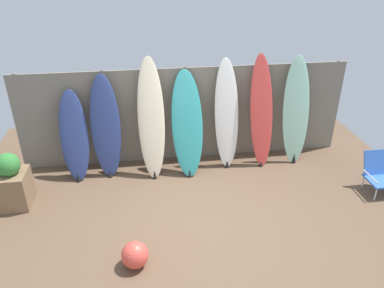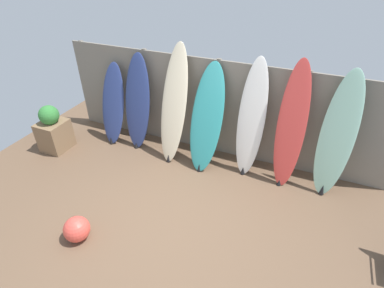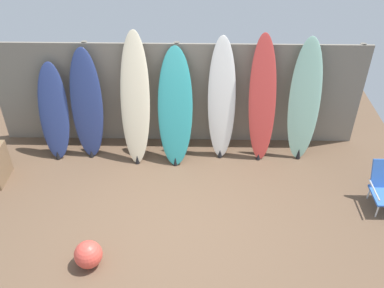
{
  "view_description": "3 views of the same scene",
  "coord_description": "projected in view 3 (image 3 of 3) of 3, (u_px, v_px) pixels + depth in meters",
  "views": [
    {
      "loc": [
        -0.78,
        -4.41,
        3.67
      ],
      "look_at": [
        -0.02,
        0.96,
        0.82
      ],
      "focal_mm": 35.0,
      "sensor_mm": 36.0,
      "label": 1
    },
    {
      "loc": [
        1.49,
        -2.65,
        3.39
      ],
      "look_at": [
        0.12,
        0.59,
        1.03
      ],
      "focal_mm": 28.0,
      "sensor_mm": 36.0,
      "label": 2
    },
    {
      "loc": [
        0.36,
        -4.21,
        4.45
      ],
      "look_at": [
        0.27,
        0.43,
        1.03
      ],
      "focal_mm": 40.0,
      "sensor_mm": 36.0,
      "label": 3
    }
  ],
  "objects": [
    {
      "name": "surfboard_white_4",
      "position": [
        222.0,
        100.0,
        6.8
      ],
      "size": [
        0.47,
        0.52,
        1.99
      ],
      "color": "white",
      "rests_on": "ground"
    },
    {
      "name": "fence_back",
      "position": [
        178.0,
        94.0,
        7.11
      ],
      "size": [
        6.08,
        0.11,
        1.8
      ],
      "color": "gray",
      "rests_on": "ground"
    },
    {
      "name": "surfboard_navy_0",
      "position": [
        54.0,
        112.0,
        6.9
      ],
      "size": [
        0.51,
        0.6,
        1.56
      ],
      "color": "navy",
      "rests_on": "ground"
    },
    {
      "name": "surfboard_cream_2",
      "position": [
        135.0,
        100.0,
        6.72
      ],
      "size": [
        0.47,
        0.73,
        2.07
      ],
      "color": "beige",
      "rests_on": "ground"
    },
    {
      "name": "surfboard_teal_3",
      "position": [
        175.0,
        108.0,
        6.76
      ],
      "size": [
        0.56,
        0.77,
        1.82
      ],
      "color": "teal",
      "rests_on": "ground"
    },
    {
      "name": "surfboard_red_5",
      "position": [
        262.0,
        100.0,
        6.73
      ],
      "size": [
        0.51,
        0.56,
        2.05
      ],
      "color": "#D13D38",
      "rests_on": "ground"
    },
    {
      "name": "beach_ball",
      "position": [
        88.0,
        254.0,
        5.33
      ],
      "size": [
        0.35,
        0.35,
        0.35
      ],
      "primitive_type": "sphere",
      "color": "#E54C3F",
      "rests_on": "ground"
    },
    {
      "name": "surfboard_seafoam_6",
      "position": [
        304.0,
        102.0,
        6.76
      ],
      "size": [
        0.51,
        0.5,
        2.0
      ],
      "color": "#9ED6BC",
      "rests_on": "ground"
    },
    {
      "name": "ground",
      "position": [
        172.0,
        221.0,
        6.03
      ],
      "size": [
        7.68,
        7.68,
        0.0
      ],
      "primitive_type": "plane",
      "color": "brown"
    },
    {
      "name": "surfboard_navy_1",
      "position": [
        87.0,
        105.0,
        6.85
      ],
      "size": [
        0.53,
        0.52,
        1.81
      ],
      "color": "navy",
      "rests_on": "ground"
    }
  ]
}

